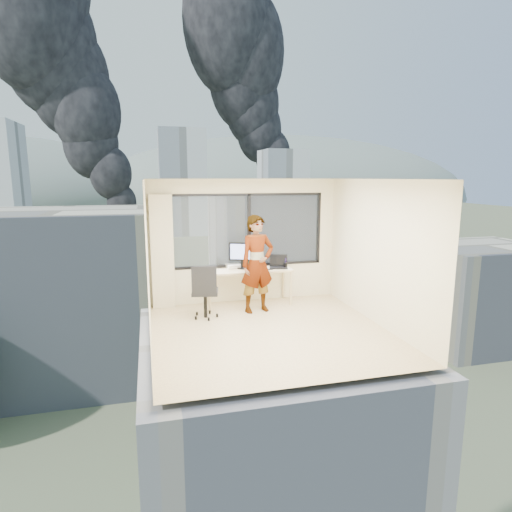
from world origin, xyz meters
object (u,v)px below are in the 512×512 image
object	(u,v)px
game_console	(234,266)
handbag	(250,263)
chair	(205,290)
desk	(248,287)
laptop	(279,262)
person	(257,264)
monitor	(242,255)

from	to	relation	value
game_console	handbag	size ratio (longest dim) A/B	1.31
chair	desk	bearing A→B (deg)	43.43
desk	laptop	xyz separation A→B (m)	(0.65, -0.03, 0.50)
handbag	laptop	bearing A→B (deg)	-35.20
person	monitor	bearing A→B (deg)	92.13
desk	person	xyz separation A→B (m)	(0.07, -0.50, 0.58)
handbag	desk	bearing A→B (deg)	-129.35
desk	chair	distance (m)	1.18
person	monitor	world-z (taller)	person
game_console	chair	bearing A→B (deg)	-139.74
game_console	laptop	bearing A→B (deg)	-26.93
monitor	game_console	xyz separation A→B (m)	(-0.15, 0.13, -0.24)
person	game_console	size ratio (longest dim) A/B	6.16
person	handbag	distance (m)	0.68
desk	laptop	bearing A→B (deg)	-2.48
desk	person	size ratio (longest dim) A/B	0.94
monitor	handbag	distance (m)	0.26
person	laptop	bearing A→B (deg)	26.18
person	laptop	distance (m)	0.75
monitor	laptop	distance (m)	0.78
chair	person	xyz separation A→B (m)	(1.05, 0.13, 0.42)
chair	laptop	size ratio (longest dim) A/B	2.68
person	handbag	bearing A→B (deg)	76.86
desk	handbag	bearing A→B (deg)	67.21
desk	monitor	world-z (taller)	monitor
chair	handbag	world-z (taller)	chair
person	monitor	xyz separation A→B (m)	(-0.16, 0.62, 0.07)
desk	handbag	distance (m)	0.50
desk	monitor	xyz separation A→B (m)	(-0.10, 0.12, 0.65)
chair	person	distance (m)	1.14
desk	chair	xyz separation A→B (m)	(-0.98, -0.63, 0.16)
monitor	laptop	bearing A→B (deg)	10.30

